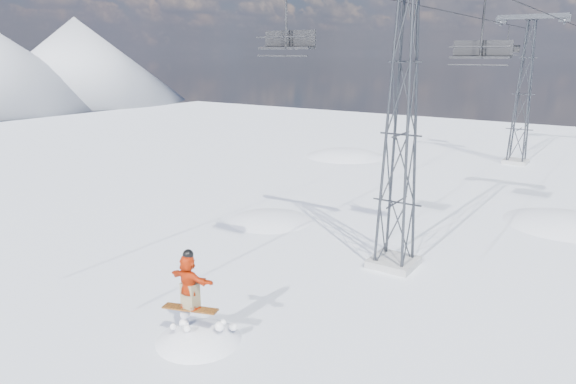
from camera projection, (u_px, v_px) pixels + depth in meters
The scene contains 8 objects.
ground at pixel (263, 347), 15.42m from camera, with size 120.00×120.00×0.00m, color white.
snow_terrain at pixel (386, 310), 37.49m from camera, with size 39.00×37.00×22.00m.
lift_tower_near at pixel (401, 135), 19.97m from camera, with size 5.20×1.80×11.43m.
lift_tower_far at pixel (523, 95), 39.98m from camera, with size 5.20×1.80×11.43m.
haul_cables at pixel (488, 10), 27.77m from camera, with size 4.46×51.00×0.06m.
lift_chair_near at pixel (287, 41), 16.54m from camera, with size 1.94×0.56×2.41m.
lift_chair_mid at pixel (481, 51), 19.65m from camera, with size 2.23×0.64×2.76m.
lift_chair_far at pixel (507, 49), 42.70m from camera, with size 1.97×0.57×2.45m.
Camera 1 is at (8.26, -10.92, 8.53)m, focal length 32.00 mm.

